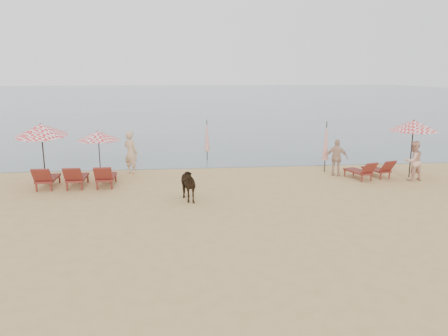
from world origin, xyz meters
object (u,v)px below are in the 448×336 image
Objects in this scene: cow at (185,184)px; beachgoer_left at (131,152)px; lounger_cluster_right at (370,170)px; beachgoer_right_a at (413,161)px; umbrella_open_left_b at (41,130)px; umbrella_open_left_a at (98,136)px; umbrella_open_right at (414,126)px; beachgoer_right_b at (337,158)px; umbrella_closed_left at (207,136)px; umbrella_closed_right at (326,141)px; lounger_cluster_left at (76,177)px.

beachgoer_left is (-2.37, 4.59, 0.37)m from cow.
lounger_cluster_right is 1.77m from beachgoer_right_a.
umbrella_open_left_b is 1.53× the size of beachgoer_right_a.
umbrella_open_left_b is at bearing -169.78° from umbrella_open_left_a.
umbrella_open_right is 1.49× the size of beachgoer_right_a.
umbrella_open_left_b reaches higher than lounger_cluster_right.
beachgoer_right_b is (-1.30, 0.64, 0.43)m from lounger_cluster_right.
umbrella_closed_left reaches higher than beachgoer_right_a.
beachgoer_right_a is (1.63, -0.52, 0.45)m from lounger_cluster_right.
umbrella_open_left_b is at bearing -175.49° from umbrella_closed_right.
umbrella_closed_right is 1.07m from beachgoer_right_b.
beachgoer_left is (-8.91, 0.61, -0.47)m from umbrella_closed_right.
lounger_cluster_left reaches higher than lounger_cluster_right.
lounger_cluster_left is 11.14m from beachgoer_right_b.
beachgoer_left is (1.93, 2.38, 0.53)m from lounger_cluster_left.
beachgoer_right_a is (9.72, 1.99, 0.24)m from cow.
umbrella_closed_left is 9.92m from beachgoer_right_a.
beachgoer_right_b is (9.16, -1.45, -0.16)m from beachgoer_left.
umbrella_closed_left reaches higher than beachgoer_left.
umbrella_open_left_b is 1.03× the size of umbrella_open_right.
umbrella_open_left_b is at bearing 160.93° from lounger_cluster_right.
beachgoer_left is at bearing 42.59° from umbrella_open_left_b.
umbrella_closed_left is at bearing 25.01° from umbrella_open_left_a.
beachgoer_right_a is at bearing -17.44° from umbrella_open_left_a.
umbrella_closed_left reaches higher than beachgoer_right_b.
umbrella_closed_right is at bearing 8.56° from lounger_cluster_left.
umbrella_open_right is (1.83, 0.07, 1.89)m from lounger_cluster_right.
umbrella_open_left_a is 10.17m from umbrella_closed_right.
lounger_cluster_right is 11.87m from umbrella_open_left_a.
umbrella_open_left_b reaches higher than umbrella_open_left_a.
lounger_cluster_right is 0.92× the size of umbrella_closed_left.
beachgoer_right_a reaches higher than cow.
lounger_cluster_right is 0.95× the size of umbrella_open_left_a.
lounger_cluster_right is 13.95m from umbrella_open_left_b.
umbrella_open_left_b is at bearing 59.73° from beachgoer_left.
umbrella_open_left_b is at bearing 27.21° from beachgoer_right_b.
umbrella_closed_left is (-8.64, 4.61, -0.96)m from umbrella_open_right.
umbrella_closed_left is at bearing 63.96° from cow.
cow is 5.18m from beachgoer_left.
lounger_cluster_right is 0.76× the size of umbrella_open_left_b.
umbrella_open_left_b is at bearing -149.22° from umbrella_closed_left.
lounger_cluster_right is at bearing 15.29° from umbrella_open_left_b.
umbrella_closed_left is 1.27× the size of beachgoer_right_a.
umbrella_open_left_a is at bearing 170.24° from umbrella_open_right.
umbrella_closed_right is at bearing 21.90° from umbrella_open_left_b.
beachgoer_right_a is 3.15m from beachgoer_right_b.
lounger_cluster_left is 1.52× the size of beachgoer_left.
umbrella_open_left_a reaches higher than lounger_cluster_right.
lounger_cluster_left is 1.18× the size of umbrella_open_right.
lounger_cluster_right is at bearing -16.00° from umbrella_open_left_a.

